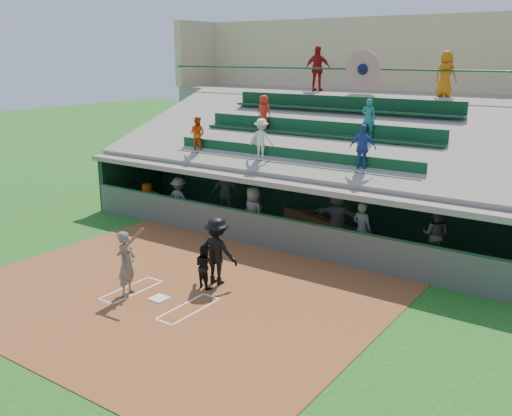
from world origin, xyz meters
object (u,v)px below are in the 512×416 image
Objects in this scene: white_table at (150,201)px; water_cooler at (147,189)px; catcher at (205,266)px; home_plate at (159,298)px; batter_at_plate at (127,263)px.

water_cooler is at bearing -114.49° from white_table.
catcher is 3.08× the size of water_cooler.
white_table is (-6.96, 4.88, -0.25)m from catcher.
white_table is 0.54m from water_cooler.
home_plate is 0.56× the size of white_table.
catcher reaches higher than home_plate.
batter_at_plate reaches higher than home_plate.
white_table is at bearing 136.38° from home_plate.
batter_at_plate is 1.61× the size of catcher.
white_table is at bearing 46.90° from water_cooler.
catcher is at bearing -16.40° from white_table.
batter_at_plate is at bearing -163.64° from home_plate.
home_plate is at bearing 16.36° from batter_at_plate.
batter_at_plate is 4.97× the size of water_cooler.
home_plate is 1.25m from batter_at_plate.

